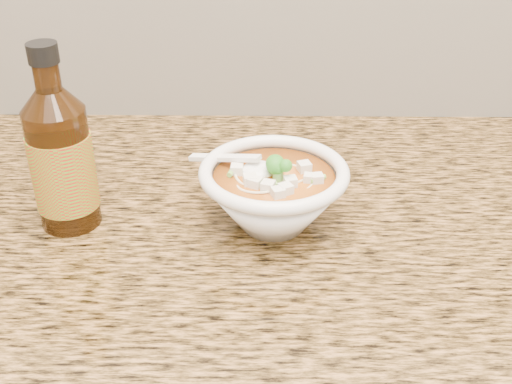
{
  "coord_description": "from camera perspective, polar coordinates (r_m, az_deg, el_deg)",
  "views": [
    {
      "loc": [
        -0.14,
        1.06,
        1.32
      ],
      "look_at": [
        -0.14,
        1.68,
        0.94
      ],
      "focal_mm": 45.0,
      "sensor_mm": 36.0,
      "label": 1
    }
  ],
  "objects": [
    {
      "name": "counter_slab",
      "position": [
        0.77,
        10.76,
        -4.12
      ],
      "size": [
        4.0,
        0.68,
        0.04
      ],
      "primitive_type": "cube",
      "color": "olive",
      "rests_on": "cabinet"
    },
    {
      "name": "soup_bowl",
      "position": [
        0.73,
        1.57,
        -0.27
      ],
      "size": [
        0.18,
        0.17,
        0.09
      ],
      "rotation": [
        0.0,
        0.0,
        -0.2
      ],
      "color": "white",
      "rests_on": "counter_slab"
    },
    {
      "name": "hot_sauce_bottle",
      "position": [
        0.74,
        -16.88,
        2.69
      ],
      "size": [
        0.09,
        0.09,
        0.21
      ],
      "rotation": [
        0.0,
        0.0,
        -0.28
      ],
      "color": "#3D1F08",
      "rests_on": "counter_slab"
    }
  ]
}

